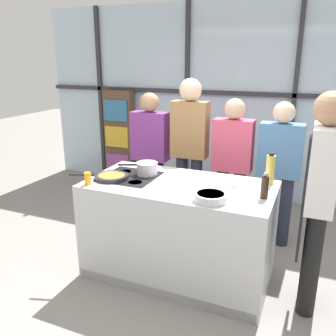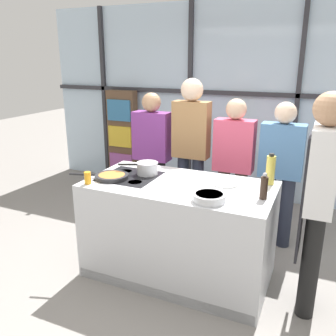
% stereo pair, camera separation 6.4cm
% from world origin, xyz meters
% --- Properties ---
extents(ground_plane, '(18.00, 18.00, 0.00)m').
position_xyz_m(ground_plane, '(0.00, 0.00, 0.00)').
color(ground_plane, gray).
extents(back_window_wall, '(6.40, 0.10, 2.80)m').
position_xyz_m(back_window_wall, '(0.00, 2.33, 1.40)').
color(back_window_wall, silver).
rests_on(back_window_wall, ground_plane).
extents(bookshelf, '(0.50, 0.19, 1.53)m').
position_xyz_m(bookshelf, '(-1.89, 2.14, 0.77)').
color(bookshelf, brown).
rests_on(bookshelf, ground_plane).
extents(demo_island, '(1.70, 0.88, 0.93)m').
position_xyz_m(demo_island, '(-0.00, -0.00, 0.47)').
color(demo_island, silver).
rests_on(demo_island, ground_plane).
extents(chef, '(0.25, 0.45, 1.80)m').
position_xyz_m(chef, '(1.17, -0.02, 1.03)').
color(chef, black).
rests_on(chef, ground_plane).
extents(spectator_far_left, '(0.45, 0.23, 1.63)m').
position_xyz_m(spectator_far_left, '(-0.77, 0.98, 0.92)').
color(spectator_far_left, black).
rests_on(spectator_far_left, ground_plane).
extents(spectator_center_left, '(0.42, 0.25, 1.81)m').
position_xyz_m(spectator_center_left, '(-0.26, 0.98, 1.05)').
color(spectator_center_left, '#232838').
rests_on(spectator_center_left, ground_plane).
extents(spectator_center_right, '(0.44, 0.23, 1.61)m').
position_xyz_m(spectator_center_right, '(0.26, 0.98, 0.91)').
color(spectator_center_right, '#47382D').
rests_on(spectator_center_right, ground_plane).
extents(spectator_far_right, '(0.45, 0.22, 1.60)m').
position_xyz_m(spectator_far_right, '(0.77, 0.98, 0.90)').
color(spectator_far_right, '#232838').
rests_on(spectator_far_right, ground_plane).
extents(frying_pan, '(0.56, 0.32, 0.04)m').
position_xyz_m(frying_pan, '(-0.64, -0.13, 0.95)').
color(frying_pan, '#232326').
rests_on(frying_pan, demo_island).
extents(saucepan, '(0.37, 0.23, 0.12)m').
position_xyz_m(saucepan, '(-0.39, 0.12, 1.00)').
color(saucepan, silver).
rests_on(saucepan, demo_island).
extents(white_plate, '(0.24, 0.24, 0.01)m').
position_xyz_m(white_plate, '(0.39, 0.15, 0.94)').
color(white_plate, white).
rests_on(white_plate, demo_island).
extents(mixing_bowl, '(0.27, 0.27, 0.06)m').
position_xyz_m(mixing_bowl, '(0.38, -0.29, 0.97)').
color(mixing_bowl, silver).
rests_on(mixing_bowl, demo_island).
extents(oil_bottle, '(0.08, 0.08, 0.29)m').
position_xyz_m(oil_bottle, '(0.75, 0.32, 1.07)').
color(oil_bottle, '#E0CC4C').
rests_on(oil_bottle, demo_island).
extents(pepper_grinder, '(0.06, 0.06, 0.22)m').
position_xyz_m(pepper_grinder, '(0.76, -0.06, 1.03)').
color(pepper_grinder, '#332319').
rests_on(pepper_grinder, demo_island).
extents(juice_glass_near, '(0.06, 0.06, 0.11)m').
position_xyz_m(juice_glass_near, '(-0.75, -0.34, 0.99)').
color(juice_glass_near, orange).
rests_on(juice_glass_near, demo_island).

